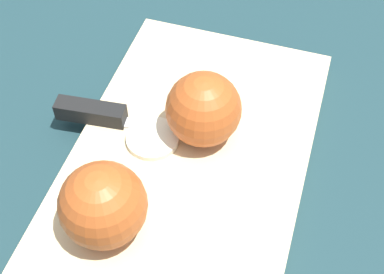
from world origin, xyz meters
TOP-DOWN VIEW (x-y plane):
  - ground_plane at (0.00, 0.00)m, footprint 4.00×4.00m
  - cutting_board at (0.00, 0.00)m, footprint 0.39×0.27m
  - apple_half_left at (-0.11, 0.05)m, footprint 0.08×0.08m
  - apple_half_right at (0.02, -0.01)m, footprint 0.08×0.08m
  - knife at (0.01, 0.11)m, footprint 0.03×0.19m
  - apple_slice at (-0.00, 0.04)m, footprint 0.06×0.06m

SIDE VIEW (x-z plane):
  - ground_plane at x=0.00m, z-range 0.00..0.00m
  - cutting_board at x=0.00m, z-range 0.00..0.02m
  - apple_slice at x=0.00m, z-range 0.02..0.03m
  - knife at x=0.01m, z-range 0.02..0.04m
  - apple_half_right at x=0.02m, z-range 0.02..0.10m
  - apple_half_left at x=-0.11m, z-range 0.02..0.10m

